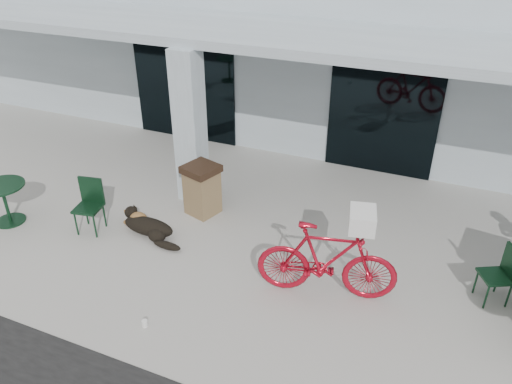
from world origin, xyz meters
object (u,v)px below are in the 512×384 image
at_px(cafe_chair_near, 88,207).
at_px(trash_receptacle, 202,190).
at_px(cafe_table_near, 6,204).
at_px(dog, 148,226).
at_px(bicycle, 327,261).
at_px(cafe_chair_far_b, 496,276).

bearing_deg(cafe_chair_near, trash_receptacle, 30.22).
relative_size(cafe_table_near, trash_receptacle, 0.83).
xyz_separation_m(dog, trash_receptacle, (0.55, 1.10, 0.32)).
bearing_deg(bicycle, cafe_table_near, 80.91).
distance_m(cafe_table_near, cafe_chair_far_b, 8.72).
bearing_deg(dog, trash_receptacle, 81.44).
relative_size(dog, cafe_table_near, 1.37).
relative_size(bicycle, cafe_chair_far_b, 2.26).
xyz_separation_m(dog, cafe_table_near, (-2.75, -0.68, 0.21)).
height_order(bicycle, cafe_chair_far_b, bicycle).
distance_m(dog, cafe_table_near, 2.84).
distance_m(cafe_table_near, cafe_chair_near, 1.72).
bearing_deg(trash_receptacle, cafe_table_near, -151.66).
xyz_separation_m(bicycle, cafe_chair_near, (-4.55, -0.01, -0.13)).
distance_m(dog, cafe_chair_near, 1.16).
relative_size(bicycle, cafe_chair_near, 2.10).
relative_size(cafe_chair_near, trash_receptacle, 0.99).
bearing_deg(bicycle, cafe_chair_far_b, -82.84).
xyz_separation_m(cafe_table_near, cafe_chair_far_b, (8.63, 1.24, 0.07)).
xyz_separation_m(bicycle, cafe_table_near, (-6.22, -0.38, -0.24)).
bearing_deg(cafe_table_near, cafe_chair_near, 12.61).
bearing_deg(dog, cafe_chair_near, -145.98).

